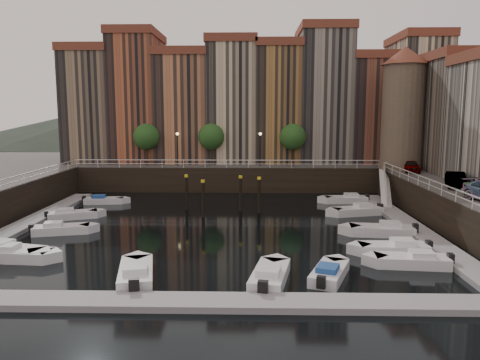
{
  "coord_description": "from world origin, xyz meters",
  "views": [
    {
      "loc": [
        2.88,
        -39.16,
        9.59
      ],
      "look_at": [
        1.87,
        4.0,
        3.31
      ],
      "focal_mm": 35.0,
      "sensor_mm": 36.0,
      "label": 1
    }
  ],
  "objects_px": {
    "boat_left_0": "(14,255)",
    "car_b": "(456,181)",
    "car_a": "(411,167)",
    "corner_tower": "(403,107)",
    "mooring_pilings": "(222,195)",
    "gangway": "(385,185)",
    "boat_left_2": "(60,229)",
    "boat_left_1": "(7,251)"
  },
  "relations": [
    {
      "from": "boat_left_0",
      "to": "car_b",
      "type": "distance_m",
      "value": 35.33
    },
    {
      "from": "car_a",
      "to": "corner_tower",
      "type": "bearing_deg",
      "value": 108.71
    },
    {
      "from": "mooring_pilings",
      "to": "car_a",
      "type": "distance_m",
      "value": 21.47
    },
    {
      "from": "boat_left_0",
      "to": "gangway",
      "type": "bearing_deg",
      "value": 38.59
    },
    {
      "from": "boat_left_0",
      "to": "car_b",
      "type": "relative_size",
      "value": 1.24
    },
    {
      "from": "gangway",
      "to": "car_b",
      "type": "bearing_deg",
      "value": -67.35
    },
    {
      "from": "boat_left_2",
      "to": "boat_left_0",
      "type": "bearing_deg",
      "value": -106.39
    },
    {
      "from": "corner_tower",
      "to": "gangway",
      "type": "distance_m",
      "value": 9.86
    },
    {
      "from": "boat_left_2",
      "to": "car_a",
      "type": "height_order",
      "value": "car_a"
    },
    {
      "from": "corner_tower",
      "to": "boat_left_2",
      "type": "height_order",
      "value": "corner_tower"
    },
    {
      "from": "boat_left_0",
      "to": "car_a",
      "type": "relative_size",
      "value": 1.31
    },
    {
      "from": "boat_left_2",
      "to": "car_b",
      "type": "xyz_separation_m",
      "value": [
        33.01,
        4.66,
        3.32
      ]
    },
    {
      "from": "mooring_pilings",
      "to": "car_b",
      "type": "xyz_separation_m",
      "value": [
        20.55,
        -3.6,
        2.02
      ]
    },
    {
      "from": "boat_left_1",
      "to": "car_a",
      "type": "relative_size",
      "value": 1.39
    },
    {
      "from": "boat_left_0",
      "to": "mooring_pilings",
      "type": "bearing_deg",
      "value": 54.34
    },
    {
      "from": "car_b",
      "to": "gangway",
      "type": "bearing_deg",
      "value": 128.96
    },
    {
      "from": "mooring_pilings",
      "to": "car_b",
      "type": "relative_size",
      "value": 1.86
    },
    {
      "from": "boat_left_1",
      "to": "mooring_pilings",
      "type": "bearing_deg",
      "value": 61.72
    },
    {
      "from": "corner_tower",
      "to": "car_a",
      "type": "height_order",
      "value": "corner_tower"
    },
    {
      "from": "boat_left_0",
      "to": "boat_left_1",
      "type": "relative_size",
      "value": 0.94
    },
    {
      "from": "corner_tower",
      "to": "car_b",
      "type": "distance_m",
      "value": 14.66
    },
    {
      "from": "mooring_pilings",
      "to": "car_a",
      "type": "height_order",
      "value": "car_a"
    },
    {
      "from": "car_b",
      "to": "corner_tower",
      "type": "bearing_deg",
      "value": 109.32
    },
    {
      "from": "corner_tower",
      "to": "mooring_pilings",
      "type": "relative_size",
      "value": 1.83
    },
    {
      "from": "corner_tower",
      "to": "car_b",
      "type": "bearing_deg",
      "value": -86.99
    },
    {
      "from": "boat_left_1",
      "to": "car_b",
      "type": "height_order",
      "value": "car_b"
    },
    {
      "from": "boat_left_2",
      "to": "car_b",
      "type": "relative_size",
      "value": 1.15
    },
    {
      "from": "boat_left_1",
      "to": "boat_left_2",
      "type": "height_order",
      "value": "boat_left_1"
    },
    {
      "from": "corner_tower",
      "to": "mooring_pilings",
      "type": "xyz_separation_m",
      "value": [
        -19.86,
        -9.5,
        -8.54
      ]
    },
    {
      "from": "mooring_pilings",
      "to": "boat_left_0",
      "type": "height_order",
      "value": "mooring_pilings"
    },
    {
      "from": "mooring_pilings",
      "to": "boat_left_1",
      "type": "height_order",
      "value": "mooring_pilings"
    },
    {
      "from": "corner_tower",
      "to": "car_a",
      "type": "relative_size",
      "value": 3.61
    },
    {
      "from": "boat_left_1",
      "to": "gangway",
      "type": "bearing_deg",
      "value": 47.35
    },
    {
      "from": "corner_tower",
      "to": "boat_left_2",
      "type": "xyz_separation_m",
      "value": [
        -32.32,
        -17.76,
        -9.84
      ]
    },
    {
      "from": "gangway",
      "to": "car_b",
      "type": "height_order",
      "value": "car_b"
    },
    {
      "from": "boat_left_2",
      "to": "car_b",
      "type": "bearing_deg",
      "value": -6.24
    },
    {
      "from": "corner_tower",
      "to": "boat_left_1",
      "type": "bearing_deg",
      "value": -144.32
    },
    {
      "from": "car_a",
      "to": "gangway",
      "type": "bearing_deg",
      "value": -139.85
    },
    {
      "from": "mooring_pilings",
      "to": "boat_left_2",
      "type": "relative_size",
      "value": 1.62
    },
    {
      "from": "boat_left_2",
      "to": "car_b",
      "type": "distance_m",
      "value": 33.5
    },
    {
      "from": "mooring_pilings",
      "to": "boat_left_1",
      "type": "bearing_deg",
      "value": -133.06
    },
    {
      "from": "car_a",
      "to": "boat_left_0",
      "type": "bearing_deg",
      "value": -135.98
    }
  ]
}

